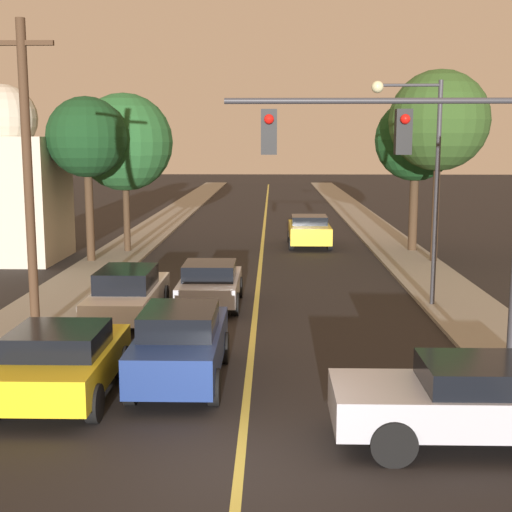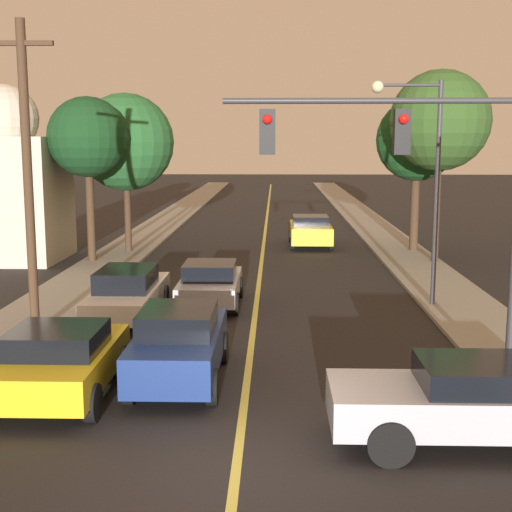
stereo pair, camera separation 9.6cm
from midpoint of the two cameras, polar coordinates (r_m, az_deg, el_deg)
name	(u,v)px [view 1 (the left image)]	position (r m, az deg, el deg)	size (l,w,h in m)	color
ground_plane	(239,470)	(11.64, -1.59, -16.71)	(200.00, 200.00, 0.00)	black
road_surface	(265,219)	(46.74, 0.66, 2.95)	(10.19, 80.00, 0.01)	black
sidewalk_left	(169,218)	(47.24, -7.06, 3.01)	(2.50, 80.00, 0.12)	gray
sidewalk_right	(362,219)	(47.09, 8.41, 2.96)	(2.50, 80.00, 0.12)	gray
car_near_lane_front	(181,344)	(15.24, -6.22, -6.99)	(1.85, 4.29, 1.65)	navy
car_near_lane_second	(210,283)	(22.14, -3.82, -2.18)	(1.90, 3.97, 1.39)	#A5A8B2
car_outer_lane_front	(61,361)	(14.77, -15.48, -8.09)	(2.09, 3.92, 1.48)	gold
car_outer_lane_second	(128,293)	(20.92, -10.34, -2.89)	(1.84, 4.82, 1.49)	white
car_far_oncoming	(309,231)	(34.80, 4.20, 2.05)	(2.05, 4.15, 1.49)	gold
car_crossing_right	(477,400)	(12.72, 17.02, -10.97)	(4.77, 1.91, 1.47)	#A5A8B2
traffic_signal_mast	(421,172)	(14.79, 12.88, 6.60)	(6.05, 0.42, 6.00)	#333338
streetlamp_right	(420,161)	(22.03, 12.89, 7.45)	(2.11, 0.36, 6.74)	#333338
utility_pole_left	(28,174)	(19.04, -17.92, 6.25)	(1.60, 0.24, 7.95)	#422D1E
tree_left_near	(87,138)	(30.38, -13.48, 9.17)	(3.30, 3.30, 6.78)	#3D2B1C
tree_left_far	(125,142)	(32.82, -10.56, 8.93)	(4.35, 4.35, 7.09)	#3D2B1C
tree_right_near	(439,121)	(30.39, 14.34, 10.43)	(4.09, 4.09, 7.84)	#3D2B1C
tree_right_far	(416,141)	(33.29, 12.58, 8.99)	(3.70, 3.70, 6.86)	#3D2B1C
domed_building_left	(7,185)	(32.24, -19.38, 5.38)	(4.43, 4.43, 7.44)	#BCB29E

